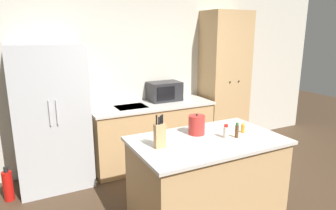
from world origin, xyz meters
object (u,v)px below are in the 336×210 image
(knife_block, at_px, (160,135))
(spice_bottle_amber_oil, at_px, (237,131))
(microwave, at_px, (164,91))
(fire_extinguisher, at_px, (8,186))
(refrigerator, at_px, (51,117))
(spice_bottle_tall_dark, at_px, (226,132))
(pantry_cabinet, at_px, (224,82))
(spice_bottle_short_red, at_px, (243,128))
(kettle, at_px, (197,125))

(knife_block, bearing_deg, spice_bottle_amber_oil, -7.71)
(microwave, bearing_deg, fire_extinguisher, -171.66)
(refrigerator, xyz_separation_m, spice_bottle_tall_dark, (1.58, -1.55, 0.04))
(microwave, bearing_deg, pantry_cabinet, -3.64)
(pantry_cabinet, bearing_deg, knife_block, -141.31)
(pantry_cabinet, distance_m, microwave, 1.10)
(knife_block, relative_size, spice_bottle_short_red, 3.02)
(pantry_cabinet, relative_size, microwave, 4.69)
(microwave, height_order, fire_extinguisher, microwave)
(knife_block, xyz_separation_m, fire_extinguisher, (-1.40, 1.30, -0.83))
(pantry_cabinet, height_order, spice_bottle_amber_oil, pantry_cabinet)
(spice_bottle_tall_dark, relative_size, spice_bottle_short_red, 1.34)
(spice_bottle_tall_dark, bearing_deg, microwave, 86.05)
(microwave, xyz_separation_m, spice_bottle_short_red, (0.16, -1.65, -0.14))
(refrigerator, relative_size, spice_bottle_amber_oil, 11.33)
(refrigerator, bearing_deg, spice_bottle_short_red, -39.03)
(refrigerator, distance_m, spice_bottle_short_red, 2.38)
(spice_bottle_short_red, height_order, spice_bottle_amber_oil, spice_bottle_amber_oil)
(spice_bottle_amber_oil, distance_m, kettle, 0.43)
(microwave, bearing_deg, spice_bottle_amber_oil, -90.29)
(kettle, bearing_deg, spice_bottle_short_red, -21.46)
(kettle, xyz_separation_m, fire_extinguisher, (-1.93, 1.13, -0.80))
(pantry_cabinet, xyz_separation_m, fire_extinguisher, (-3.36, -0.26, -0.96))
(spice_bottle_short_red, bearing_deg, refrigerator, 140.97)
(microwave, relative_size, spice_bottle_tall_dark, 3.33)
(microwave, height_order, spice_bottle_short_red, microwave)
(refrigerator, height_order, spice_bottle_amber_oil, refrigerator)
(microwave, xyz_separation_m, spice_bottle_tall_dark, (-0.12, -1.70, -0.12))
(microwave, bearing_deg, spice_bottle_short_red, -84.54)
(spice_bottle_short_red, bearing_deg, fire_extinguisher, 151.40)
(pantry_cabinet, relative_size, spice_bottle_short_red, 20.96)
(knife_block, relative_size, fire_extinguisher, 0.77)
(refrigerator, xyz_separation_m, fire_extinguisher, (-0.57, -0.18, -0.73))
(spice_bottle_amber_oil, bearing_deg, pantry_cabinet, 56.71)
(pantry_cabinet, relative_size, spice_bottle_tall_dark, 15.63)
(spice_bottle_tall_dark, relative_size, kettle, 0.63)
(kettle, bearing_deg, fire_extinguisher, 149.73)
(kettle, bearing_deg, microwave, 77.24)
(pantry_cabinet, bearing_deg, spice_bottle_short_red, -120.59)
(spice_bottle_short_red, bearing_deg, kettle, 158.54)
(pantry_cabinet, height_order, kettle, pantry_cabinet)
(pantry_cabinet, xyz_separation_m, knife_block, (-1.95, -1.56, -0.14))
(fire_extinguisher, bearing_deg, knife_block, -42.81)
(microwave, relative_size, spice_bottle_short_red, 4.47)
(spice_bottle_amber_oil, xyz_separation_m, fire_extinguisher, (-2.26, 1.42, -0.77))
(knife_block, relative_size, spice_bottle_amber_oil, 2.04)
(pantry_cabinet, bearing_deg, spice_bottle_amber_oil, -123.29)
(spice_bottle_tall_dark, xyz_separation_m, spice_bottle_short_red, (0.28, 0.05, -0.02))
(knife_block, distance_m, spice_bottle_tall_dark, 0.75)
(knife_block, distance_m, spice_bottle_amber_oil, 0.86)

